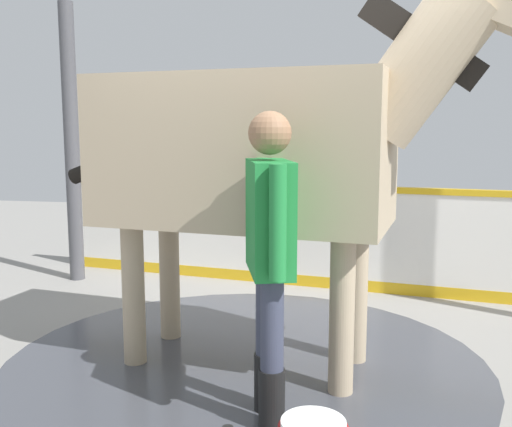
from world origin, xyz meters
TOP-DOWN VIEW (x-y plane):
  - ground_plane at (0.00, 0.00)m, footprint 16.00×16.00m
  - wet_patch at (-0.23, 0.25)m, footprint 3.49×3.49m
  - barrier_wall at (1.90, -0.06)m, footprint 0.94×5.83m
  - roof_post_far at (1.72, 2.58)m, footprint 0.16×0.16m
  - horse at (-0.24, 0.12)m, footprint 1.29×3.39m
  - handler at (-1.04, -0.05)m, footprint 0.68×0.36m

SIDE VIEW (x-z plane):
  - ground_plane at x=0.00m, z-range -0.02..0.00m
  - wet_patch at x=-0.23m, z-range 0.00..0.00m
  - barrier_wall at x=1.90m, z-range -0.04..1.05m
  - handler at x=-1.04m, z-range 0.15..1.93m
  - roof_post_far at x=1.72m, z-range 0.00..3.00m
  - horse at x=-0.24m, z-range 0.19..2.91m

